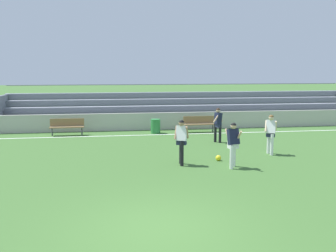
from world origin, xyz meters
TOP-DOWN VIEW (x-y plane):
  - ground_plane at (0.00, 0.00)m, footprint 160.00×160.00m
  - field_line_sideline at (0.00, 12.14)m, footprint 44.00×0.12m
  - sideline_wall at (0.00, 13.85)m, footprint 48.00×0.16m
  - bleacher_stand at (3.74, 15.92)m, footprint 22.72×2.93m
  - bench_far_right at (3.92, 12.71)m, footprint 1.80×0.40m
  - bench_centre_sideline at (-3.39, 12.71)m, footprint 1.80×0.40m
  - trash_bin at (1.41, 12.68)m, footprint 0.53×0.53m
  - player_white_wide_left at (1.56, 5.54)m, footprint 0.60×0.49m
  - player_dark_challenging at (3.32, 4.85)m, footprint 0.45×0.68m
  - player_white_on_ball at (5.56, 6.70)m, footprint 0.66×0.51m
  - player_dark_dropping_back at (4.10, 9.57)m, footprint 0.63×0.48m
  - soccer_ball at (3.11, 5.95)m, footprint 0.22×0.22m

SIDE VIEW (x-z plane):
  - ground_plane at x=0.00m, z-range 0.00..0.00m
  - field_line_sideline at x=0.00m, z-range 0.00..0.01m
  - soccer_ball at x=3.11m, z-range 0.00..0.22m
  - trash_bin at x=1.41m, z-range 0.00..0.79m
  - sideline_wall at x=0.00m, z-range 0.00..1.01m
  - bench_far_right at x=3.92m, z-range 0.10..1.00m
  - bench_centre_sideline at x=-3.39m, z-range 0.10..1.00m
  - player_dark_challenging at x=3.32m, z-range 0.15..1.81m
  - player_white_on_ball at x=5.56m, z-range 0.16..1.83m
  - player_dark_dropping_back at x=4.10m, z-range 0.16..1.85m
  - player_white_wide_left at x=1.56m, z-range 0.16..1.86m
  - bleacher_stand at x=3.74m, z-range -0.19..2.36m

